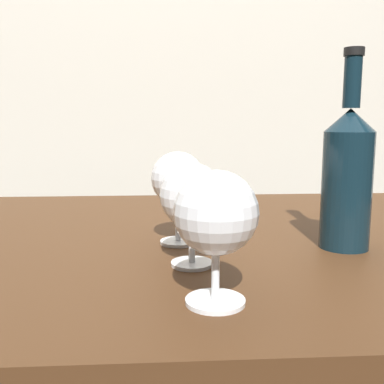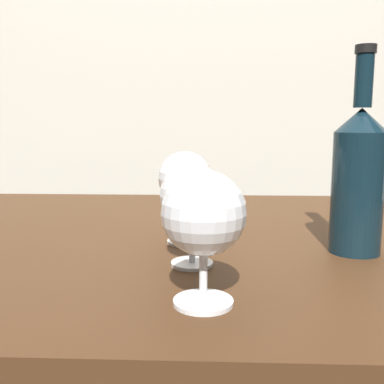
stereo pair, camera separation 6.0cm
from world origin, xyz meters
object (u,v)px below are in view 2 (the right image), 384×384
at_px(wine_glass_port, 204,217).
at_px(wine_glass_chardonnay, 185,180).
at_px(wine_glass_cabernet, 192,198).
at_px(wine_bottle, 358,177).

bearing_deg(wine_glass_port, wine_glass_chardonnay, 97.82).
xyz_separation_m(wine_glass_cabernet, wine_bottle, (0.24, 0.07, 0.02)).
bearing_deg(wine_glass_chardonnay, wine_glass_cabernet, -81.96).
xyz_separation_m(wine_glass_port, wine_bottle, (0.23, 0.20, 0.02)).
bearing_deg(wine_bottle, wine_glass_port, -138.02).
bearing_deg(wine_bottle, wine_glass_chardonnay, 171.50).
bearing_deg(wine_glass_chardonnay, wine_glass_port, -82.18).
xyz_separation_m(wine_glass_port, wine_glass_chardonnay, (-0.03, 0.24, 0.01)).
height_order(wine_glass_port, wine_glass_chardonnay, wine_glass_chardonnay).
distance_m(wine_glass_port, wine_bottle, 0.30).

